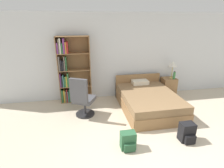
{
  "coord_description": "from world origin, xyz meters",
  "views": [
    {
      "loc": [
        -1.38,
        -2.05,
        2.35
      ],
      "look_at": [
        -0.64,
        1.98,
        0.86
      ],
      "focal_mm": 28.0,
      "sensor_mm": 36.0,
      "label": 1
    }
  ],
  "objects_px": {
    "nightstand": "(168,87)",
    "water_bottle": "(174,75)",
    "bookshelf": "(70,71)",
    "table_lamp": "(173,64)",
    "backpack_green": "(128,141)",
    "backpack_black": "(187,133)",
    "office_chair": "(83,99)",
    "bed": "(147,100)"
  },
  "relations": [
    {
      "from": "nightstand",
      "to": "water_bottle",
      "type": "relative_size",
      "value": 2.39
    },
    {
      "from": "bookshelf",
      "to": "table_lamp",
      "type": "bearing_deg",
      "value": -2.28
    },
    {
      "from": "table_lamp",
      "to": "backpack_green",
      "type": "xyz_separation_m",
      "value": [
        -2.06,
        -2.27,
        -0.88
      ]
    },
    {
      "from": "backpack_black",
      "to": "backpack_green",
      "type": "bearing_deg",
      "value": -179.67
    },
    {
      "from": "nightstand",
      "to": "table_lamp",
      "type": "xyz_separation_m",
      "value": [
        0.06,
        -0.02,
        0.75
      ]
    },
    {
      "from": "backpack_black",
      "to": "bookshelf",
      "type": "bearing_deg",
      "value": 134.99
    },
    {
      "from": "backpack_black",
      "to": "nightstand",
      "type": "bearing_deg",
      "value": 71.79
    },
    {
      "from": "office_chair",
      "to": "table_lamp",
      "type": "height_order",
      "value": "table_lamp"
    },
    {
      "from": "nightstand",
      "to": "backpack_green",
      "type": "relative_size",
      "value": 1.69
    },
    {
      "from": "bed",
      "to": "office_chair",
      "type": "bearing_deg",
      "value": -175.42
    },
    {
      "from": "bookshelf",
      "to": "table_lamp",
      "type": "height_order",
      "value": "bookshelf"
    },
    {
      "from": "water_bottle",
      "to": "bed",
      "type": "bearing_deg",
      "value": -149.36
    },
    {
      "from": "office_chair",
      "to": "bookshelf",
      "type": "bearing_deg",
      "value": 107.29
    },
    {
      "from": "office_chair",
      "to": "backpack_black",
      "type": "xyz_separation_m",
      "value": [
        2.07,
        -1.37,
        -0.3
      ]
    },
    {
      "from": "bed",
      "to": "backpack_green",
      "type": "distance_m",
      "value": 1.81
    },
    {
      "from": "bookshelf",
      "to": "backpack_green",
      "type": "distance_m",
      "value": 2.77
    },
    {
      "from": "bookshelf",
      "to": "office_chair",
      "type": "bearing_deg",
      "value": -72.71
    },
    {
      "from": "bed",
      "to": "backpack_green",
      "type": "xyz_separation_m",
      "value": [
        -0.98,
        -1.52,
        -0.08
      ]
    },
    {
      "from": "water_bottle",
      "to": "backpack_green",
      "type": "bearing_deg",
      "value": -133.92
    },
    {
      "from": "nightstand",
      "to": "table_lamp",
      "type": "bearing_deg",
      "value": -19.47
    },
    {
      "from": "bed",
      "to": "nightstand",
      "type": "relative_size",
      "value": 3.37
    },
    {
      "from": "office_chair",
      "to": "nightstand",
      "type": "relative_size",
      "value": 1.83
    },
    {
      "from": "bed",
      "to": "bookshelf",
      "type": "bearing_deg",
      "value": 157.63
    },
    {
      "from": "bookshelf",
      "to": "water_bottle",
      "type": "height_order",
      "value": "bookshelf"
    },
    {
      "from": "bookshelf",
      "to": "backpack_green",
      "type": "bearing_deg",
      "value": -64.65
    },
    {
      "from": "nightstand",
      "to": "water_bottle",
      "type": "bearing_deg",
      "value": -41.13
    },
    {
      "from": "table_lamp",
      "to": "backpack_black",
      "type": "bearing_deg",
      "value": -109.74
    },
    {
      "from": "bed",
      "to": "office_chair",
      "type": "relative_size",
      "value": 1.84
    },
    {
      "from": "bed",
      "to": "table_lamp",
      "type": "xyz_separation_m",
      "value": [
        1.08,
        0.74,
        0.8
      ]
    },
    {
      "from": "nightstand",
      "to": "backpack_green",
      "type": "height_order",
      "value": "nightstand"
    },
    {
      "from": "bookshelf",
      "to": "bed",
      "type": "xyz_separation_m",
      "value": [
        2.12,
        -0.87,
        -0.71
      ]
    },
    {
      "from": "bookshelf",
      "to": "table_lamp",
      "type": "distance_m",
      "value": 3.2
    },
    {
      "from": "nightstand",
      "to": "table_lamp",
      "type": "distance_m",
      "value": 0.76
    },
    {
      "from": "office_chair",
      "to": "backpack_green",
      "type": "height_order",
      "value": "office_chair"
    },
    {
      "from": "office_chair",
      "to": "water_bottle",
      "type": "xyz_separation_m",
      "value": [
        2.93,
        0.81,
        0.22
      ]
    },
    {
      "from": "office_chair",
      "to": "backpack_black",
      "type": "height_order",
      "value": "office_chair"
    },
    {
      "from": "office_chair",
      "to": "backpack_black",
      "type": "distance_m",
      "value": 2.5
    },
    {
      "from": "nightstand",
      "to": "bookshelf",
      "type": "bearing_deg",
      "value": 178.06
    },
    {
      "from": "nightstand",
      "to": "backpack_green",
      "type": "bearing_deg",
      "value": -131.19
    },
    {
      "from": "bed",
      "to": "backpack_black",
      "type": "relative_size",
      "value": 5.0
    },
    {
      "from": "bed",
      "to": "office_chair",
      "type": "height_order",
      "value": "office_chair"
    },
    {
      "from": "office_chair",
      "to": "backpack_black",
      "type": "bearing_deg",
      "value": -33.53
    }
  ]
}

